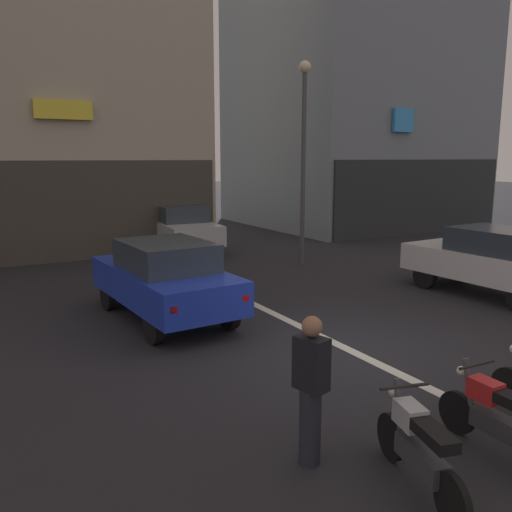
{
  "coord_description": "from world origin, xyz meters",
  "views": [
    {
      "loc": [
        -5.74,
        -6.82,
        3.3
      ],
      "look_at": [
        -0.71,
        2.0,
        1.4
      ],
      "focal_mm": 37.17,
      "sensor_mm": 36.0,
      "label": 1
    }
  ],
  "objects_px": {
    "motorcycle_red_row_left_mid": "(498,417)",
    "car_silver_down_street": "(181,227)",
    "car_white_parked_kerbside": "(493,260)",
    "person_by_motorcycles": "(311,389)",
    "car_blue_crossing_near": "(165,277)",
    "motorcycle_silver_row_leftmost": "(419,447)",
    "street_lamp": "(304,142)"
  },
  "relations": [
    {
      "from": "motorcycle_red_row_left_mid",
      "to": "car_silver_down_street",
      "type": "bearing_deg",
      "value": 82.41
    },
    {
      "from": "car_white_parked_kerbside",
      "to": "person_by_motorcycles",
      "type": "bearing_deg",
      "value": -155.2
    },
    {
      "from": "car_blue_crossing_near",
      "to": "motorcycle_silver_row_leftmost",
      "type": "bearing_deg",
      "value": -88.31
    },
    {
      "from": "car_white_parked_kerbside",
      "to": "motorcycle_silver_row_leftmost",
      "type": "xyz_separation_m",
      "value": [
        -7.3,
        -4.6,
        -0.43
      ]
    },
    {
      "from": "car_blue_crossing_near",
      "to": "car_silver_down_street",
      "type": "height_order",
      "value": "same"
    },
    {
      "from": "car_silver_down_street",
      "to": "street_lamp",
      "type": "bearing_deg",
      "value": -59.06
    },
    {
      "from": "car_silver_down_street",
      "to": "motorcycle_red_row_left_mid",
      "type": "height_order",
      "value": "car_silver_down_street"
    },
    {
      "from": "car_silver_down_street",
      "to": "street_lamp",
      "type": "relative_size",
      "value": 0.69
    },
    {
      "from": "person_by_motorcycles",
      "to": "motorcycle_silver_row_leftmost",
      "type": "bearing_deg",
      "value": -53.74
    },
    {
      "from": "car_silver_down_street",
      "to": "person_by_motorcycles",
      "type": "height_order",
      "value": "person_by_motorcycles"
    },
    {
      "from": "car_silver_down_street",
      "to": "car_white_parked_kerbside",
      "type": "bearing_deg",
      "value": -66.07
    },
    {
      "from": "car_silver_down_street",
      "to": "motorcycle_red_row_left_mid",
      "type": "xyz_separation_m",
      "value": [
        -1.87,
        -14.05,
        -0.43
      ]
    },
    {
      "from": "car_blue_crossing_near",
      "to": "car_silver_down_street",
      "type": "bearing_deg",
      "value": 65.89
    },
    {
      "from": "car_silver_down_street",
      "to": "street_lamp",
      "type": "distance_m",
      "value": 5.5
    },
    {
      "from": "car_silver_down_street",
      "to": "person_by_motorcycles",
      "type": "xyz_separation_m",
      "value": [
        -3.78,
        -13.14,
        -0.03
      ]
    },
    {
      "from": "car_white_parked_kerbside",
      "to": "person_by_motorcycles",
      "type": "height_order",
      "value": "person_by_motorcycles"
    },
    {
      "from": "car_white_parked_kerbside",
      "to": "street_lamp",
      "type": "distance_m",
      "value": 6.4
    },
    {
      "from": "car_white_parked_kerbside",
      "to": "motorcycle_silver_row_leftmost",
      "type": "height_order",
      "value": "car_white_parked_kerbside"
    },
    {
      "from": "car_blue_crossing_near",
      "to": "motorcycle_red_row_left_mid",
      "type": "xyz_separation_m",
      "value": [
        1.43,
        -6.68,
        -0.43
      ]
    },
    {
      "from": "motorcycle_red_row_left_mid",
      "to": "person_by_motorcycles",
      "type": "bearing_deg",
      "value": 154.4
    },
    {
      "from": "car_white_parked_kerbside",
      "to": "street_lamp",
      "type": "relative_size",
      "value": 0.69
    },
    {
      "from": "motorcycle_silver_row_leftmost",
      "to": "person_by_motorcycles",
      "type": "height_order",
      "value": "person_by_motorcycles"
    },
    {
      "from": "motorcycle_silver_row_leftmost",
      "to": "car_white_parked_kerbside",
      "type": "bearing_deg",
      "value": 32.21
    },
    {
      "from": "car_blue_crossing_near",
      "to": "person_by_motorcycles",
      "type": "relative_size",
      "value": 2.51
    },
    {
      "from": "car_white_parked_kerbside",
      "to": "motorcycle_silver_row_leftmost",
      "type": "bearing_deg",
      "value": -147.79
    },
    {
      "from": "car_white_parked_kerbside",
      "to": "street_lamp",
      "type": "height_order",
      "value": "street_lamp"
    },
    {
      "from": "car_blue_crossing_near",
      "to": "car_white_parked_kerbside",
      "type": "relative_size",
      "value": 1.0
    },
    {
      "from": "motorcycle_red_row_left_mid",
      "to": "car_blue_crossing_near",
      "type": "bearing_deg",
      "value": 102.08
    },
    {
      "from": "street_lamp",
      "to": "motorcycle_red_row_left_mid",
      "type": "xyz_separation_m",
      "value": [
        -4.29,
        -10.03,
        -3.3
      ]
    },
    {
      "from": "car_silver_down_street",
      "to": "person_by_motorcycles",
      "type": "distance_m",
      "value": 13.67
    },
    {
      "from": "street_lamp",
      "to": "motorcycle_silver_row_leftmost",
      "type": "height_order",
      "value": "street_lamp"
    },
    {
      "from": "street_lamp",
      "to": "motorcycle_red_row_left_mid",
      "type": "distance_m",
      "value": 11.39
    }
  ]
}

